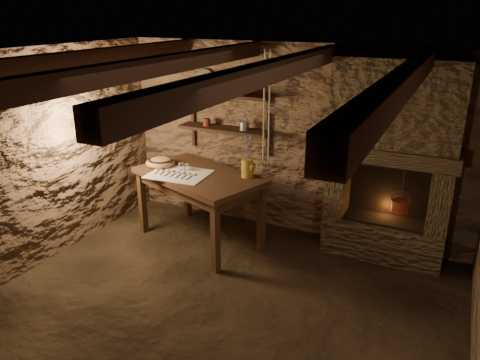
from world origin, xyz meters
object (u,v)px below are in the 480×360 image
at_px(stoneware_jug, 248,160).
at_px(iron_stockpot, 239,86).
at_px(wooden_bowl, 161,163).
at_px(red_pot, 400,205).
at_px(work_table, 199,205).

xyz_separation_m(stoneware_jug, iron_stockpot, (-0.35, 0.50, 0.76)).
relative_size(wooden_bowl, iron_stockpot, 1.47).
bearing_deg(red_pot, stoneware_jug, -167.58).
distance_m(wooden_bowl, iron_stockpot, 1.37).
xyz_separation_m(stoneware_jug, wooden_bowl, (-1.16, -0.10, -0.17)).
bearing_deg(red_pot, iron_stockpot, 176.66).
bearing_deg(iron_stockpot, stoneware_jug, -54.97).
height_order(stoneware_jug, red_pot, stoneware_jug).
bearing_deg(red_pot, work_table, -167.06).
bearing_deg(work_table, stoneware_jug, 34.08).
xyz_separation_m(work_table, stoneware_jug, (0.58, 0.15, 0.62)).
distance_m(stoneware_jug, red_pot, 1.80).
xyz_separation_m(wooden_bowl, red_pot, (2.87, 0.48, -0.24)).
xyz_separation_m(stoneware_jug, red_pot, (1.71, 0.38, -0.41)).
bearing_deg(work_table, wooden_bowl, -165.21).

